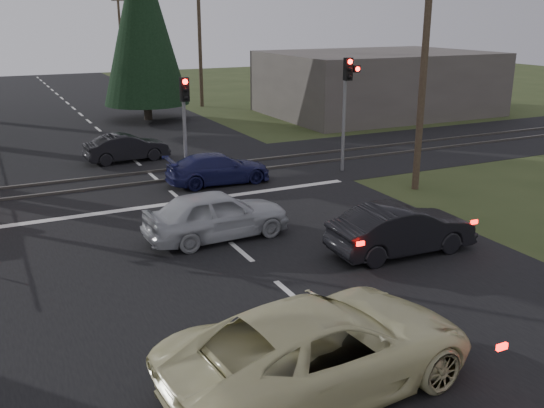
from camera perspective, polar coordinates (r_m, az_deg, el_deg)
ground at (r=14.56m, az=1.78°, el=-8.50°), size 120.00×120.00×0.00m
road at (r=23.31m, az=-9.72°, el=1.35°), size 14.00×100.00×0.01m
rail_corridor at (r=25.17m, az=-11.03°, el=2.48°), size 120.00×8.00×0.01m
stop_line at (r=21.65m, az=-8.35°, el=0.19°), size 13.00×0.35×0.00m
rail_near at (r=24.41m, az=-10.53°, el=2.15°), size 120.00×0.12×0.10m
rail_far at (r=25.91m, az=-11.50°, el=2.98°), size 120.00×0.12×0.10m
traffic_signal_right at (r=25.28m, az=7.12°, el=10.39°), size 0.68×0.48×4.70m
traffic_signal_center at (r=23.63m, az=-8.20°, el=8.61°), size 0.32×0.48×4.10m
utility_pole_near at (r=22.92m, az=14.14°, el=12.83°), size 1.80×0.26×9.00m
utility_pole_mid at (r=44.10m, az=-6.82°, el=15.21°), size 1.80×0.26×9.00m
utility_pole_far at (r=68.18m, az=-14.11°, el=15.58°), size 1.80×0.26×9.00m
conifer_tree at (r=38.78m, az=-12.10°, el=16.53°), size 5.20×5.20×11.00m
building_right at (r=41.57m, az=9.87°, el=11.18°), size 14.00×10.00×4.00m
cream_coupe at (r=10.90m, az=4.69°, el=-13.31°), size 6.01×3.21×1.61m
dark_hatchback at (r=17.10m, az=12.11°, el=-2.36°), size 4.21×1.60×1.37m
silver_car at (r=17.87m, az=-5.22°, el=-1.00°), size 4.39×1.94×1.47m
blue_sedan at (r=23.77m, az=-5.08°, el=3.33°), size 4.16×1.82×1.19m
dark_car_far at (r=28.15m, az=-13.52°, el=5.17°), size 3.77×1.52×1.22m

